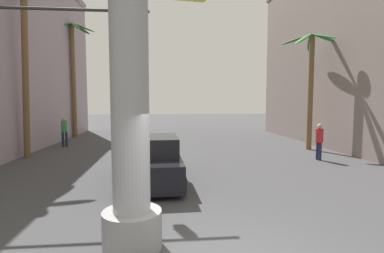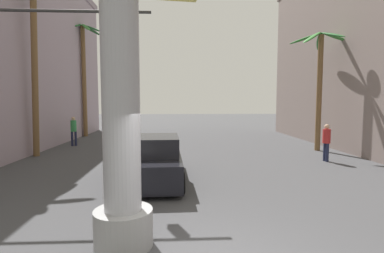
# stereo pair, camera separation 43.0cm
# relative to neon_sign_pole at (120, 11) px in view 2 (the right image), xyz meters

# --- Properties ---
(ground_plane) EXTENTS (94.64, 94.64, 0.00)m
(ground_plane) POSITION_rel_neon_sign_pole_xyz_m (1.46, 9.02, -4.30)
(ground_plane) COLOR #424244
(neon_sign_pole) EXTENTS (2.68, 1.10, 9.37)m
(neon_sign_pole) POSITION_rel_neon_sign_pole_xyz_m (0.00, 0.00, 0.00)
(neon_sign_pole) COLOR #9E9EA3
(neon_sign_pole) RESTS_ON ground
(traffic_light_mast) EXTENTS (6.07, 0.32, 5.72)m
(traffic_light_mast) POSITION_rel_neon_sign_pole_xyz_m (-3.89, 4.64, -0.19)
(traffic_light_mast) COLOR #333333
(traffic_light_mast) RESTS_ON ground
(car_lead) EXTENTS (2.13, 4.85, 1.56)m
(car_lead) POSITION_rel_neon_sign_pole_xyz_m (0.17, 4.68, -3.60)
(car_lead) COLOR black
(car_lead) RESTS_ON ground
(palm_tree_mid_right) EXTENTS (3.17, 3.13, 6.44)m
(palm_tree_mid_right) POSITION_rel_neon_sign_pole_xyz_m (8.73, 10.47, 0.02)
(palm_tree_mid_right) COLOR brown
(palm_tree_mid_right) RESTS_ON ground
(palm_tree_mid_left) EXTENTS (3.10, 2.97, 9.06)m
(palm_tree_mid_left) POSITION_rel_neon_sign_pole_xyz_m (-5.77, 9.47, 1.62)
(palm_tree_mid_left) COLOR brown
(palm_tree_mid_left) RESTS_ON ground
(palm_tree_far_left) EXTENTS (3.21, 3.17, 8.52)m
(palm_tree_far_left) POSITION_rel_neon_sign_pole_xyz_m (-6.07, 17.89, 1.31)
(palm_tree_far_left) COLOR brown
(palm_tree_far_left) RESTS_ON ground
(pedestrian_mid_right) EXTENTS (0.36, 0.36, 1.68)m
(pedestrian_mid_right) POSITION_rel_neon_sign_pole_xyz_m (7.72, 7.54, -3.32)
(pedestrian_mid_right) COLOR #1E233F
(pedestrian_mid_right) RESTS_ON ground
(pedestrian_far_left) EXTENTS (0.42, 0.42, 1.77)m
(pedestrian_far_left) POSITION_rel_neon_sign_pole_xyz_m (-5.24, 12.86, -3.27)
(pedestrian_far_left) COLOR #1E233F
(pedestrian_far_left) RESTS_ON ground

